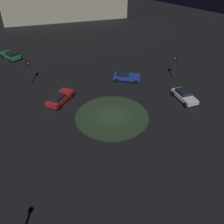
{
  "coord_description": "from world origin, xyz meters",
  "views": [
    {
      "loc": [
        17.77,
        -17.12,
        18.58
      ],
      "look_at": [
        0.0,
        0.0,
        0.77
      ],
      "focal_mm": 39.33,
      "sensor_mm": 36.0,
      "label": 1
    }
  ],
  "objects_px": {
    "car_white": "(184,96)",
    "store_building": "(64,1)",
    "car_blue": "(126,76)",
    "traffic_light_west": "(28,67)",
    "traffic_light_north": "(175,62)",
    "car_green": "(11,55)",
    "car_red": "(60,98)"
  },
  "relations": [
    {
      "from": "car_white",
      "to": "store_building",
      "type": "xyz_separation_m",
      "value": [
        -47.62,
        13.8,
        3.28
      ]
    },
    {
      "from": "car_blue",
      "to": "traffic_light_west",
      "type": "bearing_deg",
      "value": -166.52
    },
    {
      "from": "traffic_light_north",
      "to": "traffic_light_west",
      "type": "relative_size",
      "value": 1.05
    },
    {
      "from": "car_green",
      "to": "store_building",
      "type": "xyz_separation_m",
      "value": [
        -17.73,
        24.67,
        3.24
      ]
    },
    {
      "from": "car_green",
      "to": "traffic_light_west",
      "type": "bearing_deg",
      "value": 165.1
    },
    {
      "from": "car_red",
      "to": "traffic_light_west",
      "type": "height_order",
      "value": "traffic_light_west"
    },
    {
      "from": "car_red",
      "to": "car_blue",
      "type": "height_order",
      "value": "car_blue"
    },
    {
      "from": "car_blue",
      "to": "car_red",
      "type": "bearing_deg",
      "value": -136.82
    },
    {
      "from": "car_red",
      "to": "store_building",
      "type": "xyz_separation_m",
      "value": [
        -36.24,
        26.54,
        3.26
      ]
    },
    {
      "from": "car_blue",
      "to": "traffic_light_west",
      "type": "height_order",
      "value": "traffic_light_west"
    },
    {
      "from": "car_white",
      "to": "car_blue",
      "type": "bearing_deg",
      "value": -146.55
    },
    {
      "from": "car_blue",
      "to": "traffic_light_west",
      "type": "relative_size",
      "value": 1.12
    },
    {
      "from": "car_red",
      "to": "car_blue",
      "type": "bearing_deg",
      "value": -31.81
    },
    {
      "from": "traffic_light_west",
      "to": "store_building",
      "type": "xyz_separation_m",
      "value": [
        -28.82,
        26.77,
        1.21
      ]
    },
    {
      "from": "car_green",
      "to": "car_blue",
      "type": "distance_m",
      "value": 22.44
    },
    {
      "from": "car_red",
      "to": "traffic_light_north",
      "type": "xyz_separation_m",
      "value": [
        6.84,
        16.65,
        2.19
      ]
    },
    {
      "from": "car_white",
      "to": "store_building",
      "type": "distance_m",
      "value": 49.69
    },
    {
      "from": "car_green",
      "to": "car_blue",
      "type": "height_order",
      "value": "car_green"
    },
    {
      "from": "car_blue",
      "to": "traffic_light_west",
      "type": "xyz_separation_m",
      "value": [
        -9.37,
        -11.3,
        2.04
      ]
    },
    {
      "from": "car_green",
      "to": "car_red",
      "type": "relative_size",
      "value": 0.93
    },
    {
      "from": "car_green",
      "to": "traffic_light_west",
      "type": "relative_size",
      "value": 1.15
    },
    {
      "from": "car_blue",
      "to": "traffic_light_north",
      "type": "relative_size",
      "value": 1.07
    },
    {
      "from": "car_red",
      "to": "store_building",
      "type": "distance_m",
      "value": 45.04
    },
    {
      "from": "traffic_light_north",
      "to": "traffic_light_west",
      "type": "distance_m",
      "value": 22.11
    },
    {
      "from": "car_red",
      "to": "store_building",
      "type": "height_order",
      "value": "store_building"
    },
    {
      "from": "store_building",
      "to": "car_white",
      "type": "bearing_deg",
      "value": 102.23
    },
    {
      "from": "car_white",
      "to": "traffic_light_north",
      "type": "bearing_deg",
      "value": 162.62
    },
    {
      "from": "car_green",
      "to": "car_red",
      "type": "distance_m",
      "value": 18.61
    },
    {
      "from": "traffic_light_west",
      "to": "car_blue",
      "type": "bearing_deg",
      "value": 38.63
    },
    {
      "from": "car_white",
      "to": "traffic_light_west",
      "type": "bearing_deg",
      "value": -121.99
    },
    {
      "from": "car_blue",
      "to": "car_green",
      "type": "bearing_deg",
      "value": 167.36
    },
    {
      "from": "car_white",
      "to": "traffic_light_west",
      "type": "relative_size",
      "value": 1.15
    }
  ]
}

